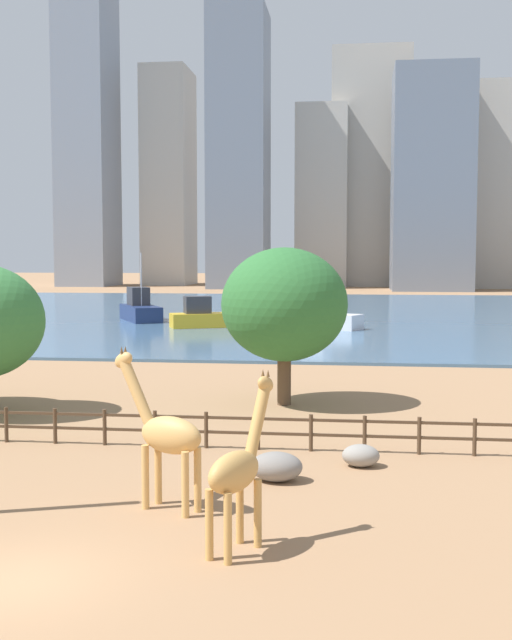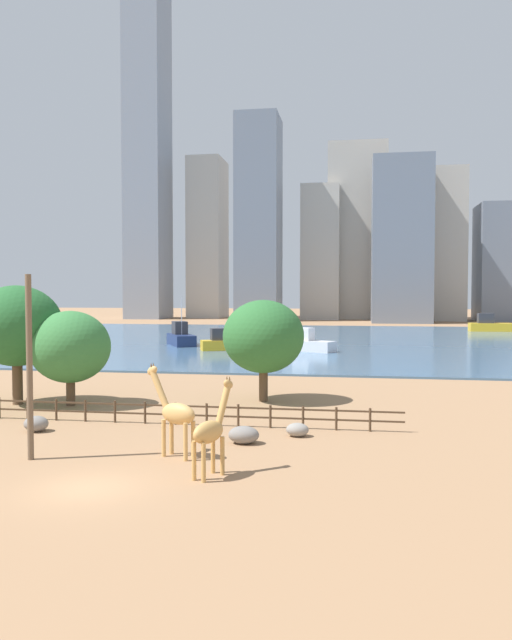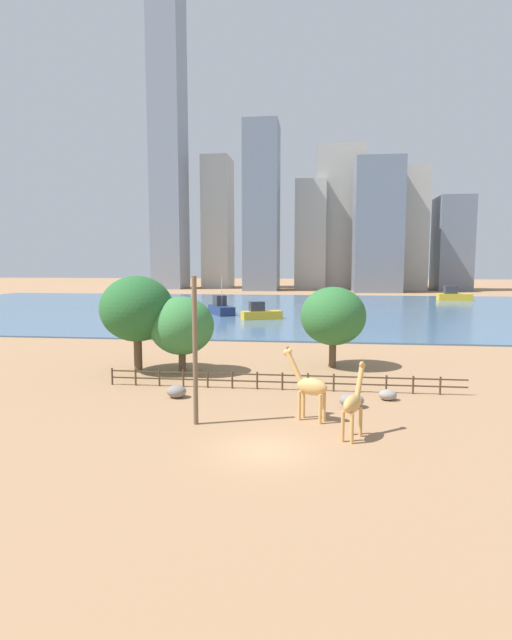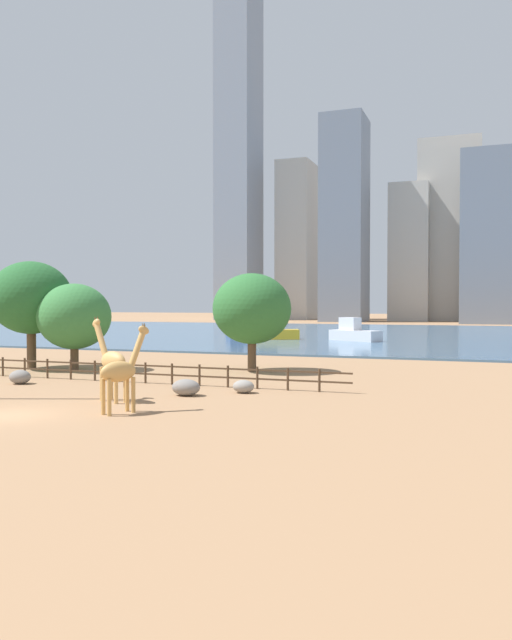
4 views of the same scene
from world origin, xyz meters
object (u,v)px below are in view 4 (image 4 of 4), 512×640
(tree_center_broad, at_px, (252,309))
(tree_right_tall, at_px, (74,317))
(giraffe_tall, at_px, (111,361))
(boulder_by_pole, at_px, (186,387))
(boulder_small, at_px, (243,386))
(boat_ferry, at_px, (354,333))
(giraffe_companion, at_px, (121,371))
(boulder_near_fence, at_px, (20,377))
(boat_sailboat, at_px, (237,328))
(tree_left_large, at_px, (31,298))
(boat_tug, at_px, (273,332))

(tree_center_broad, xyz_separation_m, tree_right_tall, (-12.71, -3.77, -0.58))
(giraffe_tall, distance_m, boulder_by_pole, 4.36)
(boulder_small, relative_size, boat_ferry, 0.17)
(giraffe_companion, distance_m, tree_center_broad, 18.48)
(giraffe_tall, bearing_deg, boulder_near_fence, 2.39)
(boulder_small, height_order, tree_center_broad, tree_center_broad)
(tree_center_broad, relative_size, boat_sailboat, 0.89)
(tree_left_large, xyz_separation_m, tree_right_tall, (3.83, 0.12, -1.39))
(boulder_by_pole, xyz_separation_m, tree_center_broad, (-0.85, 12.43, 4.14))
(boat_tug, bearing_deg, tree_left_large, -121.28)
(boulder_by_pole, bearing_deg, boat_ferry, 90.62)
(tree_center_broad, height_order, boat_ferry, tree_center_broad)
(giraffe_tall, distance_m, boat_ferry, 51.94)
(tree_center_broad, bearing_deg, giraffe_tall, -96.77)
(giraffe_companion, xyz_separation_m, boulder_near_fence, (-11.51, 6.73, -1.48))
(giraffe_tall, xyz_separation_m, boulder_small, (5.24, 5.03, -1.70))
(tree_right_tall, height_order, boat_sailboat, boat_sailboat)
(tree_left_large, relative_size, tree_right_tall, 1.27)
(boulder_near_fence, xyz_separation_m, boat_ferry, (11.32, 47.98, 0.78))
(boulder_near_fence, height_order, boat_tug, boat_tug)
(giraffe_tall, relative_size, boat_tug, 0.63)
(boulder_near_fence, xyz_separation_m, tree_left_large, (-5.54, 7.66, 4.96))
(boulder_near_fence, height_order, boat_ferry, boat_ferry)
(boulder_near_fence, distance_m, boat_tug, 47.69)
(giraffe_companion, relative_size, tree_right_tall, 0.63)
(giraffe_companion, xyz_separation_m, boat_sailboat, (-18.91, 61.10, -0.57))
(boat_ferry, bearing_deg, boat_tug, -151.36)
(boulder_small, height_order, tree_right_tall, tree_right_tall)
(tree_center_broad, height_order, tree_right_tall, tree_center_broad)
(tree_center_broad, height_order, boat_sailboat, tree_center_broad)
(boulder_near_fence, height_order, boat_sailboat, boat_sailboat)
(tree_left_large, bearing_deg, boulder_near_fence, -54.12)
(boulder_small, relative_size, boat_sailboat, 0.15)
(boulder_by_pole, relative_size, tree_right_tall, 0.25)
(tree_center_broad, bearing_deg, boulder_by_pole, -86.08)
(giraffe_companion, relative_size, boat_sailboat, 0.51)
(giraffe_companion, bearing_deg, boat_sailboat, 42.14)
(tree_center_broad, bearing_deg, boulder_small, -71.94)
(giraffe_tall, distance_m, boat_sailboat, 60.60)
(giraffe_companion, bearing_deg, tree_right_tall, 67.30)
(tree_right_tall, bearing_deg, boat_sailboat, 96.95)
(boulder_small, bearing_deg, tree_right_tall, 157.54)
(boat_ferry, distance_m, boat_sailboat, 19.78)
(boulder_by_pole, distance_m, tree_center_broad, 13.13)
(boulder_by_pole, relative_size, boulder_small, 1.31)
(tree_left_large, bearing_deg, boulder_by_pole, -26.16)
(boat_tug, bearing_deg, tree_right_tall, -115.87)
(boulder_small, bearing_deg, boat_tug, 106.65)
(giraffe_companion, relative_size, tree_left_large, 0.50)
(boulder_by_pole, xyz_separation_m, boat_ferry, (-0.53, 48.86, 0.76))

